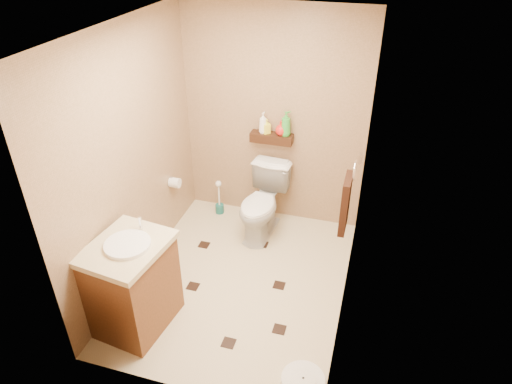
% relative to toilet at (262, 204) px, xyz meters
% --- Properties ---
extents(ground, '(2.50, 2.50, 0.00)m').
position_rel_toilet_xyz_m(ground, '(0.01, -0.83, -0.39)').
color(ground, beige).
rests_on(ground, ground).
extents(wall_back, '(2.00, 0.04, 2.40)m').
position_rel_toilet_xyz_m(wall_back, '(0.01, 0.42, 0.81)').
color(wall_back, '#A17C5C').
rests_on(wall_back, ground).
extents(wall_front, '(2.00, 0.04, 2.40)m').
position_rel_toilet_xyz_m(wall_front, '(0.01, -2.08, 0.81)').
color(wall_front, '#A17C5C').
rests_on(wall_front, ground).
extents(wall_left, '(0.04, 2.50, 2.40)m').
position_rel_toilet_xyz_m(wall_left, '(-0.99, -0.83, 0.81)').
color(wall_left, '#A17C5C').
rests_on(wall_left, ground).
extents(wall_right, '(0.04, 2.50, 2.40)m').
position_rel_toilet_xyz_m(wall_right, '(1.01, -0.83, 0.81)').
color(wall_right, '#A17C5C').
rests_on(wall_right, ground).
extents(ceiling, '(2.00, 2.50, 0.02)m').
position_rel_toilet_xyz_m(ceiling, '(0.01, -0.83, 2.01)').
color(ceiling, silver).
rests_on(ceiling, wall_back).
extents(wall_shelf, '(0.46, 0.14, 0.10)m').
position_rel_toilet_xyz_m(wall_shelf, '(0.01, 0.34, 0.63)').
color(wall_shelf, '#341C0E').
rests_on(wall_shelf, wall_back).
extents(floor_accents, '(1.18, 1.47, 0.01)m').
position_rel_toilet_xyz_m(floor_accents, '(0.03, -0.89, -0.38)').
color(floor_accents, black).
rests_on(floor_accents, ground).
extents(toilet, '(0.49, 0.79, 0.77)m').
position_rel_toilet_xyz_m(toilet, '(0.00, 0.00, 0.00)').
color(toilet, white).
rests_on(toilet, ground).
extents(vanity, '(0.66, 0.76, 0.98)m').
position_rel_toilet_xyz_m(vanity, '(-0.69, -1.57, 0.05)').
color(vanity, brown).
rests_on(vanity, ground).
extents(bathroom_scale, '(0.43, 0.43, 0.07)m').
position_rel_toilet_xyz_m(bathroom_scale, '(0.83, -1.79, -0.35)').
color(bathroom_scale, white).
rests_on(bathroom_scale, ground).
extents(toilet_brush, '(0.10, 0.10, 0.44)m').
position_rel_toilet_xyz_m(toilet_brush, '(-0.60, 0.24, -0.23)').
color(toilet_brush, '#196460').
rests_on(toilet_brush, ground).
extents(towel_ring, '(0.12, 0.30, 0.76)m').
position_rel_toilet_xyz_m(towel_ring, '(0.92, -0.58, 0.56)').
color(towel_ring, silver).
rests_on(towel_ring, wall_right).
extents(toilet_paper, '(0.12, 0.11, 0.12)m').
position_rel_toilet_xyz_m(toilet_paper, '(-0.93, -0.18, 0.21)').
color(toilet_paper, white).
rests_on(toilet_paper, wall_left).
extents(bottle_a, '(0.10, 0.10, 0.23)m').
position_rel_toilet_xyz_m(bottle_a, '(-0.09, 0.34, 0.80)').
color(bottle_a, white).
rests_on(bottle_a, wall_shelf).
extents(bottle_b, '(0.10, 0.10, 0.16)m').
position_rel_toilet_xyz_m(bottle_b, '(-0.05, 0.34, 0.77)').
color(bottle_b, '#FFFE35').
rests_on(bottle_b, wall_shelf).
extents(bottle_c, '(0.14, 0.14, 0.16)m').
position_rel_toilet_xyz_m(bottle_c, '(0.11, 0.34, 0.76)').
color(bottle_c, red).
rests_on(bottle_c, wall_shelf).
extents(bottle_d, '(0.14, 0.14, 0.27)m').
position_rel_toilet_xyz_m(bottle_d, '(0.16, 0.34, 0.82)').
color(bottle_d, green).
rests_on(bottle_d, wall_shelf).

